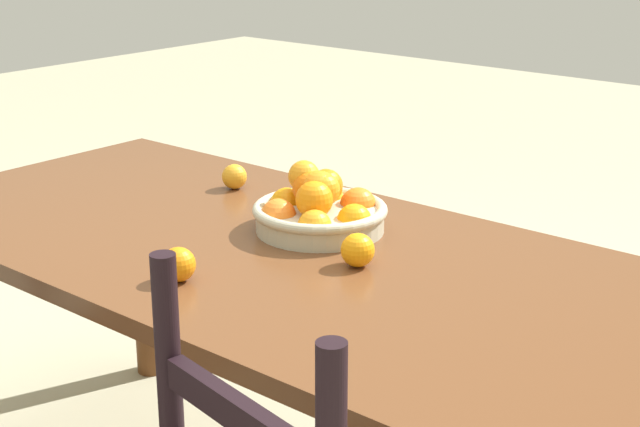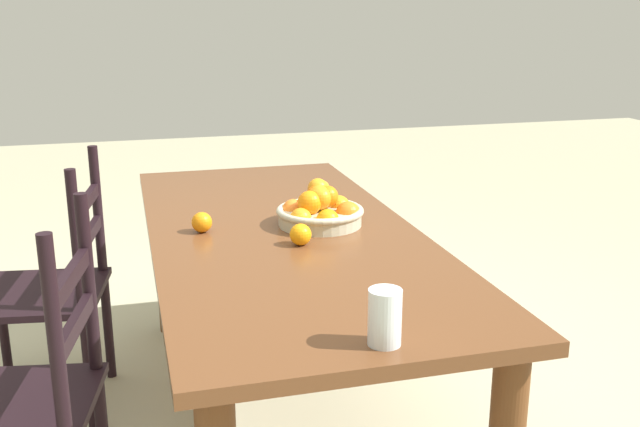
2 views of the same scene
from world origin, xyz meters
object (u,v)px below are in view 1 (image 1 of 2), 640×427
at_px(dining_table, 289,297).
at_px(fruit_bowl, 319,207).
at_px(orange_loose_0, 358,250).
at_px(orange_loose_1, 178,264).
at_px(orange_loose_2, 234,177).

relative_size(dining_table, fruit_bowl, 6.64).
xyz_separation_m(orange_loose_0, orange_loose_1, (0.22, 0.28, -0.00)).
xyz_separation_m(dining_table, orange_loose_0, (-0.17, -0.02, 0.14)).
height_order(dining_table, fruit_bowl, fruit_bowl).
height_order(dining_table, orange_loose_2, orange_loose_2).
distance_m(fruit_bowl, orange_loose_2, 0.38).
bearing_deg(orange_loose_2, dining_table, 148.78).
bearing_deg(dining_table, orange_loose_2, -31.22).
distance_m(orange_loose_0, orange_loose_1, 0.35).
distance_m(orange_loose_1, orange_loose_2, 0.61).
distance_m(dining_table, orange_loose_2, 0.48).
bearing_deg(orange_loose_2, orange_loose_0, 158.53).
bearing_deg(fruit_bowl, dining_table, 102.02).
xyz_separation_m(fruit_bowl, orange_loose_1, (0.02, 0.40, -0.02)).
bearing_deg(dining_table, orange_loose_1, 80.15).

